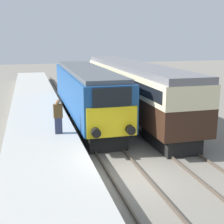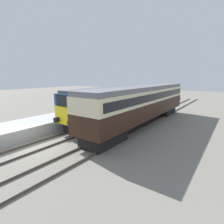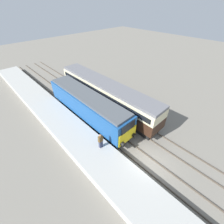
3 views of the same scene
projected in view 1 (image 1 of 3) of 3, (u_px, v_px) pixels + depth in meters
ground_plane at (129, 180)px, 12.75m from camera, size 120.00×120.00×0.00m
platform_left at (38, 123)px, 19.31m from camera, size 3.50×50.00×1.00m
rails_near_track at (101, 140)px, 17.43m from camera, size 1.51×60.00×0.14m
rails_far_track at (158, 135)px, 18.29m from camera, size 1.50×60.00×0.14m
locomotive at (87, 92)px, 21.00m from camera, size 2.70×13.67×3.70m
passenger_carriage at (132, 85)px, 22.25m from camera, size 2.75×17.18×3.92m
person_on_platform at (58, 117)px, 15.41m from camera, size 0.44×0.26×1.71m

